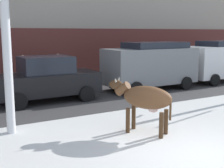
{
  "coord_description": "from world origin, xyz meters",
  "views": [
    {
      "loc": [
        -5.01,
        -4.74,
        2.78
      ],
      "look_at": [
        -0.04,
        3.87,
        1.1
      ],
      "focal_mm": 48.96,
      "sensor_mm": 36.0,
      "label": 1
    }
  ],
  "objects_px": {
    "car_white_van": "(221,60)",
    "pedestrian_by_cars": "(58,71)",
    "pedestrian_far_left": "(24,73)",
    "car_black_sedan": "(46,79)",
    "cow_brown": "(145,98)",
    "car_grey_van": "(151,64)"
  },
  "relations": [
    {
      "from": "car_grey_van",
      "to": "car_white_van",
      "type": "xyz_separation_m",
      "value": [
        4.99,
        0.03,
        0.0
      ]
    },
    {
      "from": "pedestrian_by_cars",
      "to": "pedestrian_far_left",
      "type": "xyz_separation_m",
      "value": [
        -1.73,
        0.0,
        0.0
      ]
    },
    {
      "from": "car_white_van",
      "to": "cow_brown",
      "type": "bearing_deg",
      "value": -150.04
    },
    {
      "from": "car_white_van",
      "to": "pedestrian_far_left",
      "type": "height_order",
      "value": "car_white_van"
    },
    {
      "from": "car_black_sedan",
      "to": "pedestrian_by_cars",
      "type": "distance_m",
      "value": 3.03
    },
    {
      "from": "car_black_sedan",
      "to": "car_white_van",
      "type": "bearing_deg",
      "value": 0.23
    },
    {
      "from": "car_white_van",
      "to": "pedestrian_by_cars",
      "type": "distance_m",
      "value": 9.16
    },
    {
      "from": "car_black_sedan",
      "to": "car_grey_van",
      "type": "height_order",
      "value": "car_grey_van"
    },
    {
      "from": "car_grey_van",
      "to": "car_black_sedan",
      "type": "bearing_deg",
      "value": -179.9
    },
    {
      "from": "car_black_sedan",
      "to": "car_grey_van",
      "type": "relative_size",
      "value": 0.91
    },
    {
      "from": "car_grey_van",
      "to": "pedestrian_by_cars",
      "type": "xyz_separation_m",
      "value": [
        -3.79,
        2.64,
        -0.36
      ]
    },
    {
      "from": "cow_brown",
      "to": "pedestrian_far_left",
      "type": "height_order",
      "value": "pedestrian_far_left"
    },
    {
      "from": "car_white_van",
      "to": "pedestrian_by_cars",
      "type": "relative_size",
      "value": 2.67
    },
    {
      "from": "car_black_sedan",
      "to": "pedestrian_by_cars",
      "type": "relative_size",
      "value": 2.44
    },
    {
      "from": "cow_brown",
      "to": "pedestrian_by_cars",
      "type": "height_order",
      "value": "pedestrian_by_cars"
    },
    {
      "from": "car_black_sedan",
      "to": "pedestrian_by_cars",
      "type": "bearing_deg",
      "value": 60.82
    },
    {
      "from": "car_white_van",
      "to": "pedestrian_far_left",
      "type": "distance_m",
      "value": 10.83
    },
    {
      "from": "car_white_van",
      "to": "car_black_sedan",
      "type": "bearing_deg",
      "value": -179.77
    },
    {
      "from": "cow_brown",
      "to": "car_white_van",
      "type": "bearing_deg",
      "value": 29.96
    },
    {
      "from": "car_black_sedan",
      "to": "pedestrian_far_left",
      "type": "height_order",
      "value": "car_black_sedan"
    },
    {
      "from": "pedestrian_by_cars",
      "to": "pedestrian_far_left",
      "type": "height_order",
      "value": "same"
    },
    {
      "from": "cow_brown",
      "to": "car_grey_van",
      "type": "xyz_separation_m",
      "value": [
        4.17,
        5.25,
        0.25
      ]
    }
  ]
}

